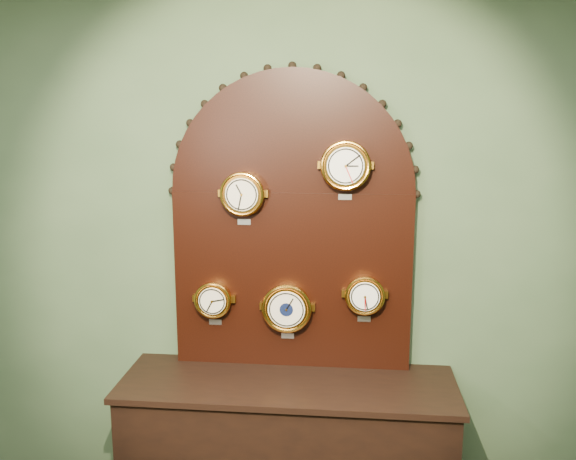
# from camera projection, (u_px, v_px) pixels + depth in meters

# --- Properties ---
(wall_back) EXTENTS (4.00, 0.00, 4.00)m
(wall_back) POSITION_uv_depth(u_px,v_px,m) (293.00, 255.00, 3.14)
(wall_back) COLOR #435B3E
(wall_back) RESTS_ON ground
(display_board) EXTENTS (1.26, 0.06, 1.53)m
(display_board) POSITION_uv_depth(u_px,v_px,m) (292.00, 213.00, 3.05)
(display_board) COLOR black
(display_board) RESTS_ON shop_counter
(roman_clock) EXTENTS (0.22, 0.08, 0.27)m
(roman_clock) POSITION_uv_depth(u_px,v_px,m) (243.00, 194.00, 2.99)
(roman_clock) COLOR gold
(roman_clock) RESTS_ON display_board
(arabic_clock) EXTENTS (0.24, 0.08, 0.29)m
(arabic_clock) POSITION_uv_depth(u_px,v_px,m) (346.00, 165.00, 2.91)
(arabic_clock) COLOR gold
(arabic_clock) RESTS_ON display_board
(hygrometer) EXTENTS (0.19, 0.08, 0.24)m
(hygrometer) POSITION_uv_depth(u_px,v_px,m) (213.00, 299.00, 3.11)
(hygrometer) COLOR gold
(hygrometer) RESTS_ON display_board
(barometer) EXTENTS (0.25, 0.08, 0.30)m
(barometer) POSITION_uv_depth(u_px,v_px,m) (287.00, 308.00, 3.08)
(barometer) COLOR gold
(barometer) RESTS_ON display_board
(tide_clock) EXTENTS (0.20, 0.08, 0.25)m
(tide_clock) POSITION_uv_depth(u_px,v_px,m) (365.00, 295.00, 3.03)
(tide_clock) COLOR gold
(tide_clock) RESTS_ON display_board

